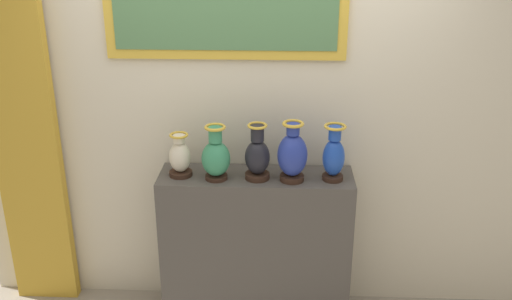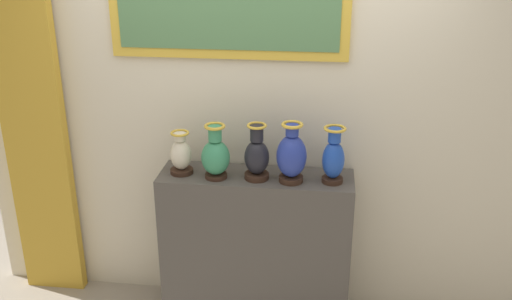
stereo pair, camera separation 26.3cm
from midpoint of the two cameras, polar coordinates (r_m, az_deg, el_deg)
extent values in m
cube|color=#4C4742|center=(3.89, 1.96, -9.63)|extent=(1.25, 0.37, 1.05)
cube|color=beige|center=(3.78, 2.45, 2.59)|extent=(3.88, 0.10, 2.63)
cube|color=gold|center=(4.15, -19.37, 0.02)|extent=(0.44, 0.08, 2.20)
cylinder|color=#382319|center=(3.69, -5.44, -2.13)|extent=(0.15, 0.15, 0.03)
ellipsoid|color=beige|center=(3.65, -5.50, -0.51)|extent=(0.14, 0.14, 0.20)
cylinder|color=beige|center=(3.60, -5.57, 1.31)|extent=(0.07, 0.07, 0.05)
torus|color=gold|center=(3.60, -5.59, 1.68)|extent=(0.12, 0.12, 0.02)
cylinder|color=#382319|center=(3.61, -1.95, -2.61)|extent=(0.14, 0.14, 0.03)
ellipsoid|color=#388C60|center=(3.56, -1.97, -0.78)|extent=(0.18, 0.18, 0.22)
cylinder|color=#388C60|center=(3.51, -2.01, 1.63)|extent=(0.08, 0.08, 0.10)
torus|color=gold|center=(3.49, -2.02, 2.38)|extent=(0.13, 0.13, 0.02)
cylinder|color=#382319|center=(3.60, 2.17, -2.63)|extent=(0.16, 0.16, 0.04)
ellipsoid|color=black|center=(3.55, 2.19, -0.76)|extent=(0.16, 0.16, 0.22)
cylinder|color=black|center=(3.49, 2.23, 1.66)|extent=(0.08, 0.08, 0.10)
torus|color=gold|center=(3.47, 2.24, 2.43)|extent=(0.12, 0.12, 0.02)
cylinder|color=#382319|center=(3.57, 5.63, -2.92)|extent=(0.15, 0.15, 0.04)
ellipsoid|color=#263899|center=(3.51, 5.72, -0.65)|extent=(0.19, 0.19, 0.27)
cylinder|color=#263899|center=(3.45, 5.82, 1.97)|extent=(0.08, 0.08, 0.07)
torus|color=gold|center=(3.44, 5.84, 2.51)|extent=(0.13, 0.13, 0.02)
cylinder|color=#382319|center=(3.60, 9.73, -2.99)|extent=(0.13, 0.13, 0.03)
ellipsoid|color=#1E47B2|center=(3.55, 9.87, -1.02)|extent=(0.14, 0.14, 0.24)
cylinder|color=#1E47B2|center=(3.49, 10.03, 1.44)|extent=(0.08, 0.08, 0.09)
torus|color=gold|center=(3.47, 10.08, 2.10)|extent=(0.14, 0.14, 0.02)
camera|label=1|loc=(0.13, -87.90, 0.84)|focal=39.91mm
camera|label=2|loc=(0.13, 92.10, -0.84)|focal=39.91mm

